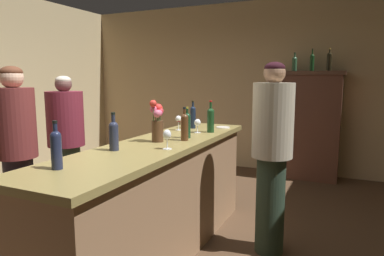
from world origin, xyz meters
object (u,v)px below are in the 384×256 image
(wine_bottle_merlot, at_px, (187,124))
(patron_in_navy, at_px, (17,151))
(cheese_plate, at_px, (223,127))
(wine_bottle_riesling, at_px, (193,116))
(display_bottle_midleft, at_px, (312,62))
(display_bottle_center, at_px, (329,61))
(wine_bottle_rose, at_px, (185,126))
(bar_counter, at_px, (158,200))
(wine_glass_front, at_px, (178,120))
(bartender, at_px, (272,151))
(wine_bottle_syrah, at_px, (211,119))
(flower_arrangement, at_px, (157,120))
(display_bottle_left, at_px, (294,63))
(wine_bottle_chardonnay, at_px, (56,148))
(display_cabinet, at_px, (309,123))
(patron_tall, at_px, (66,143))
(wine_glass_rear, at_px, (167,135))
(wine_bottle_pinot, at_px, (114,134))
(wine_glass_mid, at_px, (197,123))

(wine_bottle_merlot, bearing_deg, patron_in_navy, -151.31)
(cheese_plate, bearing_deg, wine_bottle_riesling, -151.14)
(display_bottle_midleft, distance_m, display_bottle_center, 0.24)
(wine_bottle_rose, bearing_deg, display_bottle_center, 70.90)
(bar_counter, distance_m, wine_glass_front, 0.97)
(patron_in_navy, xyz_separation_m, bartender, (2.10, 0.89, 0.01))
(wine_bottle_syrah, height_order, wine_glass_front, wine_bottle_syrah)
(flower_arrangement, bearing_deg, display_bottle_left, 77.26)
(wine_bottle_chardonnay, distance_m, wine_bottle_riesling, 1.92)
(display_cabinet, height_order, patron_tall, display_cabinet)
(bar_counter, xyz_separation_m, wine_bottle_syrah, (0.20, 0.73, 0.65))
(wine_bottle_riesling, height_order, wine_glass_rear, wine_bottle_riesling)
(wine_bottle_pinot, bearing_deg, cheese_plate, 76.69)
(bar_counter, height_order, display_bottle_center, display_bottle_center)
(bartender, bearing_deg, display_bottle_left, -94.18)
(display_bottle_left, xyz_separation_m, patron_tall, (-1.99, -2.78, -0.94))
(wine_bottle_chardonnay, distance_m, wine_bottle_pinot, 0.59)
(wine_bottle_riesling, distance_m, patron_in_navy, 1.76)
(wine_bottle_pinot, bearing_deg, display_bottle_left, 77.08)
(wine_bottle_merlot, bearing_deg, wine_glass_mid, 96.43)
(wine_glass_mid, distance_m, display_bottle_center, 2.75)
(wine_bottle_syrah, distance_m, wine_bottle_rose, 0.53)
(flower_arrangement, xyz_separation_m, patron_tall, (-1.31, 0.25, -0.35))
(wine_bottle_riesling, bearing_deg, wine_bottle_pinot, -92.51)
(wine_glass_rear, height_order, flower_arrangement, flower_arrangement)
(display_bottle_left, bearing_deg, bartender, -85.22)
(wine_glass_rear, bearing_deg, wine_bottle_merlot, 98.46)
(wine_bottle_merlot, distance_m, flower_arrangement, 0.33)
(display_bottle_left, relative_size, display_bottle_center, 0.86)
(display_cabinet, distance_m, patron_in_navy, 4.10)
(cheese_plate, bearing_deg, display_bottle_midleft, 70.58)
(display_cabinet, distance_m, wine_bottle_pinot, 3.66)
(wine_bottle_chardonnay, height_order, wine_glass_front, wine_bottle_chardonnay)
(wine_bottle_syrah, xyz_separation_m, display_bottle_left, (0.46, 2.35, 0.64))
(wine_bottle_rose, relative_size, flower_arrangement, 0.81)
(cheese_plate, xyz_separation_m, patron_tall, (-1.54, -0.78, -0.16))
(wine_glass_front, height_order, patron_tall, patron_tall)
(patron_in_navy, bearing_deg, flower_arrangement, -16.70)
(wine_bottle_rose, bearing_deg, bar_counter, -128.93)
(cheese_plate, bearing_deg, wine_bottle_pinot, -103.31)
(display_cabinet, bearing_deg, wine_glass_front, -114.67)
(cheese_plate, distance_m, display_bottle_left, 2.20)
(bar_counter, relative_size, display_bottle_midleft, 8.12)
(wine_glass_front, bearing_deg, wine_glass_rear, -68.23)
(bartender, bearing_deg, patron_in_navy, 14.15)
(wine_bottle_chardonnay, bearing_deg, wine_bottle_merlot, 79.76)
(wine_bottle_rose, bearing_deg, wine_bottle_syrah, 86.03)
(wine_bottle_riesling, relative_size, wine_bottle_pinot, 1.04)
(display_bottle_left, xyz_separation_m, patron_in_navy, (-1.88, -3.49, -0.88))
(display_cabinet, distance_m, wine_glass_front, 2.61)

